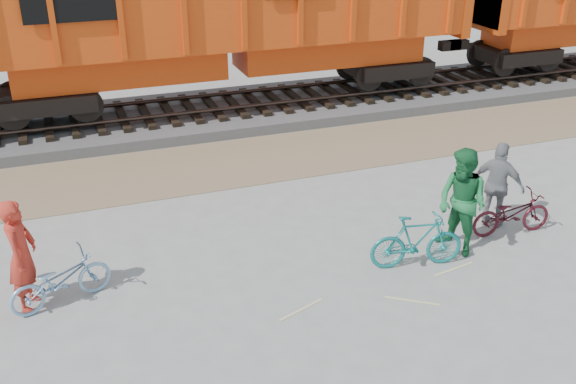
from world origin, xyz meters
name	(u,v)px	position (x,y,z in m)	size (l,w,h in m)	color
ground	(338,273)	(0.00, 0.00, 0.00)	(120.00, 120.00, 0.00)	#9E9E99
gravel_strip	(247,160)	(0.00, 5.50, 0.01)	(120.00, 3.00, 0.02)	#8D7557
ballast_bed	(213,113)	(0.00, 9.00, 0.15)	(120.00, 4.00, 0.30)	slate
track	(212,103)	(0.00, 9.00, 0.47)	(120.00, 2.60, 0.24)	black
hopper_car_center	(228,13)	(0.59, 9.00, 3.01)	(14.00, 3.13, 4.65)	black
bicycle_blue	(60,280)	(-4.57, 0.72, 0.44)	(0.58, 1.66, 0.87)	#82B0D6
bicycle_teal	(417,241)	(1.40, -0.26, 0.51)	(0.48, 1.69, 1.02)	#177777
bicycle_maroon	(512,214)	(3.75, 0.17, 0.43)	(0.57, 1.64, 0.86)	#45111A
person_solo	(22,255)	(-5.07, 0.82, 0.95)	(0.69, 0.46, 1.90)	red
person_man	(462,203)	(2.40, -0.06, 1.01)	(0.98, 0.76, 2.02)	#1C6A37
person_woman	(498,185)	(3.65, 0.57, 0.88)	(1.03, 0.43, 1.76)	gray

